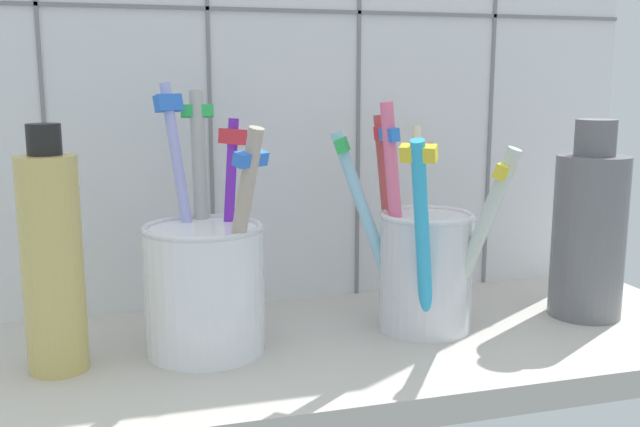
% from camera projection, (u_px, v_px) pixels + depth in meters
% --- Properties ---
extents(counter_slab, '(0.64, 0.22, 0.02)m').
position_uv_depth(counter_slab, '(323.00, 354.00, 0.54)').
color(counter_slab, '#BCB7AD').
rests_on(counter_slab, ground).
extents(tile_wall_back, '(0.64, 0.02, 0.45)m').
position_uv_depth(tile_wall_back, '(283.00, 62.00, 0.61)').
color(tile_wall_back, white).
rests_on(tile_wall_back, ground).
extents(toothbrush_cup_left, '(0.08, 0.11, 0.19)m').
position_uv_depth(toothbrush_cup_left, '(205.00, 280.00, 0.51)').
color(toothbrush_cup_left, white).
rests_on(toothbrush_cup_left, counter_slab).
extents(toothbrush_cup_right, '(0.12, 0.13, 0.18)m').
position_uv_depth(toothbrush_cup_right, '(423.00, 261.00, 0.55)').
color(toothbrush_cup_right, silver).
rests_on(toothbrush_cup_right, counter_slab).
extents(ceramic_vase, '(0.06, 0.06, 0.16)m').
position_uv_depth(ceramic_vase, '(591.00, 231.00, 0.58)').
color(ceramic_vase, slate).
rests_on(ceramic_vase, counter_slab).
extents(soap_bottle, '(0.04, 0.04, 0.16)m').
position_uv_depth(soap_bottle, '(52.00, 261.00, 0.47)').
color(soap_bottle, tan).
rests_on(soap_bottle, counter_slab).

